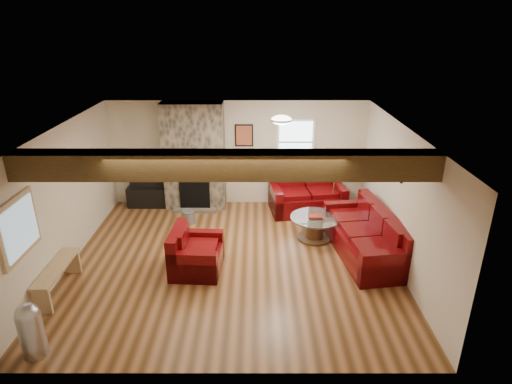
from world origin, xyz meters
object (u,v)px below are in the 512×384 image
(sofa_three, at_px, (364,233))
(television, at_px, (147,178))
(loveseat, at_px, (307,193))
(floor_lamp, at_px, (336,161))
(armchair_red, at_px, (196,250))
(tv_cabinet, at_px, (149,196))
(coffee_table, at_px, (315,228))

(sofa_three, relative_size, television, 2.88)
(loveseat, bearing_deg, sofa_three, -74.40)
(loveseat, bearing_deg, floor_lamp, -32.10)
(armchair_red, relative_size, tv_cabinet, 1.01)
(tv_cabinet, bearing_deg, television, 0.00)
(armchair_red, xyz_separation_m, floor_lamp, (2.80, 2.28, 0.91))
(armchair_red, bearing_deg, sofa_three, -76.46)
(armchair_red, bearing_deg, television, 31.66)
(armchair_red, xyz_separation_m, television, (-1.52, 2.83, 0.32))
(armchair_red, bearing_deg, loveseat, -38.27)
(coffee_table, distance_m, television, 4.16)
(loveseat, distance_m, armchair_red, 3.39)
(coffee_table, relative_size, television, 1.27)
(television, bearing_deg, sofa_three, -26.12)
(sofa_three, height_order, coffee_table, sofa_three)
(tv_cabinet, bearing_deg, floor_lamp, -7.22)
(tv_cabinet, distance_m, television, 0.47)
(television, distance_m, floor_lamp, 4.40)
(armchair_red, bearing_deg, tv_cabinet, 31.66)
(loveseat, xyz_separation_m, tv_cabinet, (-3.78, 0.30, -0.20))
(loveseat, distance_m, coffee_table, 1.38)
(loveseat, bearing_deg, television, 167.49)
(floor_lamp, bearing_deg, armchair_red, -140.83)
(armchair_red, relative_size, television, 1.24)
(loveseat, bearing_deg, armchair_red, -139.59)
(floor_lamp, bearing_deg, television, 172.78)
(sofa_three, xyz_separation_m, coffee_table, (-0.85, 0.60, -0.19))
(armchair_red, height_order, tv_cabinet, armchair_red)
(floor_lamp, bearing_deg, tv_cabinet, 172.78)
(tv_cabinet, height_order, television, television)
(floor_lamp, bearing_deg, sofa_three, -79.92)
(television, relative_size, floor_lamp, 0.52)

